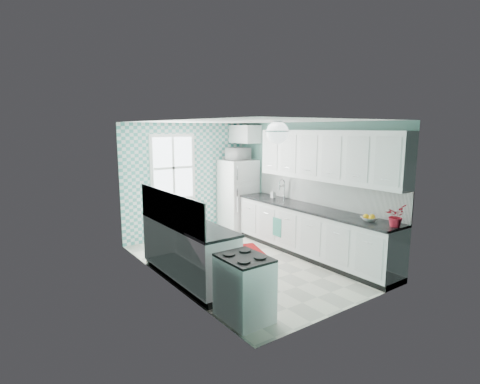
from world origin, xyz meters
TOP-DOWN VIEW (x-y plane):
  - floor at (0.00, 0.00)m, footprint 3.00×4.40m
  - ceiling at (0.00, 0.00)m, footprint 3.00×4.40m
  - wall_back at (0.00, 2.21)m, footprint 3.00×0.02m
  - wall_front at (0.00, -2.21)m, footprint 3.00×0.02m
  - wall_left at (-1.51, 0.00)m, footprint 0.02×4.40m
  - wall_right at (1.51, 0.00)m, footprint 0.02×4.40m
  - accent_wall at (0.00, 2.19)m, footprint 3.00×0.01m
  - window at (-0.35, 2.16)m, footprint 1.04×0.05m
  - backsplash_right at (1.49, -0.40)m, footprint 0.02×3.60m
  - backsplash_left at (-1.49, -0.07)m, footprint 0.02×2.15m
  - upper_cabinets_right at (1.33, -0.60)m, footprint 0.33×3.20m
  - upper_cabinet_fridge at (1.30, 1.83)m, footprint 0.40×0.74m
  - ceiling_light at (0.00, -0.80)m, footprint 0.34×0.34m
  - base_cabinets_right at (1.20, -0.40)m, footprint 0.60×3.60m
  - countertop_right at (1.19, -0.40)m, footprint 0.63×3.60m
  - base_cabinets_left at (-1.20, -0.07)m, footprint 0.60×2.15m
  - countertop_left at (-1.19, -0.07)m, footprint 0.63×2.15m
  - fridge at (1.11, 1.80)m, footprint 0.73×0.72m
  - stove at (-1.20, -1.59)m, footprint 0.54×0.67m
  - sink at (1.20, 0.56)m, footprint 0.56×0.47m
  - rug at (0.24, 0.41)m, footprint 1.09×1.30m
  - dish_towel at (0.89, 0.18)m, footprint 0.08×0.24m
  - fruit_bowl at (1.20, -1.66)m, footprint 0.32×0.32m
  - potted_plant at (1.20, -2.10)m, footprint 0.36×0.33m
  - soap_bottle at (1.25, 0.73)m, footprint 0.08×0.08m
  - microwave at (1.11, 1.80)m, footprint 0.51×0.35m

SIDE VIEW (x-z plane):
  - floor at x=0.00m, z-range -0.02..0.00m
  - rug at x=0.24m, z-range 0.00..0.02m
  - stove at x=-1.20m, z-range 0.02..0.82m
  - base_cabinets_right at x=1.20m, z-range 0.00..0.90m
  - base_cabinets_left at x=-1.20m, z-range 0.00..0.90m
  - dish_towel at x=0.89m, z-range 0.30..0.66m
  - fridge at x=1.11m, z-range 0.00..1.67m
  - countertop_right at x=1.19m, z-range 0.90..0.94m
  - countertop_left at x=-1.19m, z-range 0.90..0.94m
  - sink at x=1.20m, z-range 0.66..1.19m
  - fruit_bowl at x=1.20m, z-range 0.94..1.00m
  - soap_bottle at x=1.25m, z-range 0.94..1.12m
  - potted_plant at x=1.20m, z-range 0.94..1.27m
  - backsplash_right at x=1.49m, z-range 0.94..1.45m
  - backsplash_left at x=-1.49m, z-range 0.94..1.45m
  - wall_back at x=0.00m, z-range 0.00..2.50m
  - wall_front at x=0.00m, z-range 0.00..2.50m
  - wall_left at x=-1.51m, z-range 0.00..2.50m
  - wall_right at x=1.51m, z-range 0.00..2.50m
  - accent_wall at x=0.00m, z-range 0.00..2.50m
  - window at x=-0.35m, z-range 0.83..2.27m
  - microwave at x=1.11m, z-range 1.67..1.95m
  - upper_cabinets_right at x=1.33m, z-range 1.45..2.35m
  - upper_cabinet_fridge at x=1.30m, z-range 2.05..2.45m
  - ceiling_light at x=0.00m, z-range 2.15..2.50m
  - ceiling at x=0.00m, z-range 2.50..2.52m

